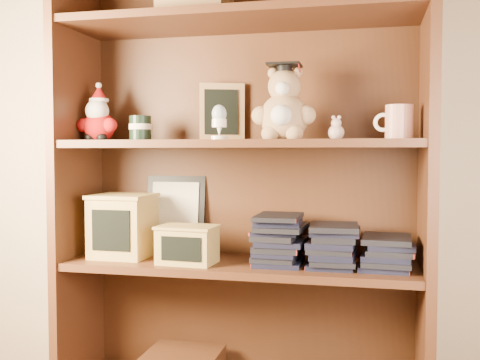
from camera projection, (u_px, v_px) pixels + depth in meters
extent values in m
cube|color=tan|center=(218.00, 59.00, 2.03)|extent=(3.00, 0.04, 2.50)
cube|color=#4C2815|center=(78.00, 184.00, 1.97)|extent=(0.03, 0.35, 1.60)
cube|color=#4C2815|center=(427.00, 189.00, 1.71)|extent=(0.03, 0.35, 1.60)
cube|color=#472513|center=(250.00, 183.00, 2.00)|extent=(1.20, 0.02, 1.60)
cube|color=#4C2815|center=(240.00, 20.00, 1.81)|extent=(1.14, 0.33, 0.02)
cube|color=#9E7547|center=(195.00, 0.00, 1.84)|extent=(0.22, 0.18, 0.12)
cube|color=#4C2815|center=(240.00, 265.00, 1.85)|extent=(1.14, 0.33, 0.02)
cube|color=#4C2815|center=(240.00, 144.00, 1.83)|extent=(1.14, 0.33, 0.02)
sphere|color=#A50F0F|center=(99.00, 127.00, 1.94)|extent=(0.11, 0.11, 0.11)
sphere|color=#A50F0F|center=(84.00, 125.00, 1.93)|extent=(0.05, 0.05, 0.05)
sphere|color=#A50F0F|center=(110.00, 125.00, 1.91)|extent=(0.05, 0.05, 0.05)
sphere|color=black|center=(90.00, 138.00, 1.92)|extent=(0.04, 0.04, 0.04)
sphere|color=black|center=(102.00, 138.00, 1.91)|extent=(0.04, 0.04, 0.04)
sphere|color=white|center=(97.00, 111.00, 1.92)|extent=(0.08, 0.08, 0.08)
sphere|color=#D8B293|center=(99.00, 106.00, 1.93)|extent=(0.06, 0.06, 0.06)
cone|color=#A50F0F|center=(99.00, 93.00, 1.93)|extent=(0.06, 0.06, 0.05)
sphere|color=white|center=(99.00, 85.00, 1.93)|extent=(0.02, 0.02, 0.02)
cylinder|color=white|center=(99.00, 100.00, 1.93)|extent=(0.07, 0.07, 0.01)
cylinder|color=black|center=(140.00, 128.00, 1.90)|extent=(0.07, 0.07, 0.08)
cylinder|color=beige|center=(140.00, 127.00, 1.90)|extent=(0.08, 0.08, 0.02)
cube|color=#9E7547|center=(222.00, 112.00, 1.96)|extent=(0.15, 0.07, 0.20)
cube|color=black|center=(221.00, 112.00, 1.94)|extent=(0.11, 0.05, 0.16)
cube|color=#9E7547|center=(225.00, 136.00, 1.99)|extent=(0.09, 0.09, 0.01)
cylinder|color=white|center=(219.00, 138.00, 1.77)|extent=(0.05, 0.05, 0.01)
cone|color=white|center=(219.00, 131.00, 1.77)|extent=(0.02, 0.02, 0.04)
cylinder|color=white|center=(219.00, 123.00, 1.76)|extent=(0.05, 0.05, 0.03)
ellipsoid|color=#A6B7CA|center=(219.00, 114.00, 1.76)|extent=(0.05, 0.05, 0.06)
sphere|color=tan|center=(284.00, 118.00, 1.79)|extent=(0.15, 0.15, 0.15)
sphere|color=white|center=(281.00, 115.00, 1.73)|extent=(0.07, 0.07, 0.07)
sphere|color=tan|center=(261.00, 116.00, 1.79)|extent=(0.06, 0.06, 0.06)
sphere|color=tan|center=(306.00, 115.00, 1.75)|extent=(0.06, 0.06, 0.06)
sphere|color=tan|center=(270.00, 133.00, 1.76)|extent=(0.06, 0.06, 0.06)
sphere|color=tan|center=(295.00, 133.00, 1.74)|extent=(0.06, 0.06, 0.06)
sphere|color=tan|center=(284.00, 86.00, 1.79)|extent=(0.11, 0.11, 0.11)
sphere|color=white|center=(282.00, 88.00, 1.75)|extent=(0.04, 0.04, 0.04)
sphere|color=tan|center=(273.00, 73.00, 1.80)|extent=(0.04, 0.04, 0.04)
sphere|color=tan|center=(297.00, 72.00, 1.79)|extent=(0.04, 0.04, 0.04)
cylinder|color=black|center=(285.00, 69.00, 1.78)|extent=(0.05, 0.05, 0.02)
cube|color=black|center=(285.00, 65.00, 1.78)|extent=(0.10, 0.10, 0.01)
cylinder|color=#A50F0F|center=(299.00, 67.00, 1.75)|extent=(0.00, 0.05, 0.03)
sphere|color=beige|center=(336.00, 133.00, 1.76)|extent=(0.05, 0.05, 0.05)
sphere|color=beige|center=(336.00, 123.00, 1.76)|extent=(0.03, 0.03, 0.03)
sphere|color=beige|center=(333.00, 117.00, 1.76)|extent=(0.01, 0.01, 0.01)
sphere|color=beige|center=(339.00, 117.00, 1.75)|extent=(0.01, 0.01, 0.01)
cylinder|color=silver|center=(399.00, 122.00, 1.71)|extent=(0.08, 0.08, 0.11)
torus|color=white|center=(383.00, 122.00, 1.72)|extent=(0.06, 0.01, 0.06)
cube|color=black|center=(176.00, 214.00, 2.04)|extent=(0.22, 0.05, 0.27)
cube|color=beige|center=(175.00, 214.00, 2.03)|extent=(0.18, 0.04, 0.23)
cube|color=#B19148|center=(123.00, 227.00, 1.94)|extent=(0.19, 0.19, 0.21)
cube|color=black|center=(111.00, 230.00, 1.84)|extent=(0.14, 0.01, 0.14)
cube|color=#B19148|center=(123.00, 196.00, 1.93)|extent=(0.20, 0.20, 0.01)
cube|color=#B19148|center=(187.00, 246.00, 1.82)|extent=(0.19, 0.14, 0.12)
cube|color=black|center=(181.00, 249.00, 1.76)|extent=(0.13, 0.01, 0.08)
cube|color=#B19148|center=(187.00, 227.00, 1.82)|extent=(0.20, 0.15, 0.01)
cube|color=black|center=(279.00, 261.00, 1.82)|extent=(0.14, 0.20, 0.02)
cube|color=black|center=(279.00, 256.00, 1.82)|extent=(0.14, 0.20, 0.02)
cube|color=black|center=(279.00, 251.00, 1.82)|extent=(0.14, 0.20, 0.02)
cube|color=black|center=(279.00, 246.00, 1.82)|extent=(0.14, 0.20, 0.02)
cube|color=black|center=(279.00, 241.00, 1.82)|extent=(0.14, 0.20, 0.02)
cube|color=black|center=(279.00, 237.00, 1.82)|extent=(0.14, 0.20, 0.02)
cube|color=black|center=(279.00, 232.00, 1.81)|extent=(0.14, 0.20, 0.02)
cube|color=black|center=(279.00, 227.00, 1.81)|extent=(0.14, 0.20, 0.02)
cube|color=black|center=(279.00, 222.00, 1.81)|extent=(0.14, 0.20, 0.02)
cube|color=black|center=(279.00, 217.00, 1.81)|extent=(0.14, 0.20, 0.02)
cube|color=black|center=(334.00, 263.00, 1.78)|extent=(0.14, 0.20, 0.02)
cube|color=black|center=(334.00, 258.00, 1.78)|extent=(0.14, 0.20, 0.02)
cube|color=black|center=(334.00, 253.00, 1.78)|extent=(0.14, 0.20, 0.02)
cube|color=black|center=(334.00, 248.00, 1.78)|extent=(0.14, 0.20, 0.02)
cube|color=black|center=(334.00, 243.00, 1.78)|extent=(0.14, 0.20, 0.02)
cube|color=black|center=(334.00, 238.00, 1.78)|extent=(0.14, 0.20, 0.02)
cube|color=black|center=(334.00, 233.00, 1.78)|extent=(0.14, 0.20, 0.02)
cube|color=black|center=(334.00, 228.00, 1.77)|extent=(0.14, 0.20, 0.02)
cube|color=black|center=(387.00, 266.00, 1.74)|extent=(0.14, 0.20, 0.02)
cube|color=black|center=(387.00, 261.00, 1.74)|extent=(0.14, 0.20, 0.02)
cube|color=black|center=(387.00, 256.00, 1.74)|extent=(0.14, 0.20, 0.02)
cube|color=black|center=(387.00, 250.00, 1.74)|extent=(0.14, 0.20, 0.02)
cube|color=black|center=(387.00, 245.00, 1.74)|extent=(0.14, 0.20, 0.02)
cube|color=black|center=(387.00, 240.00, 1.74)|extent=(0.14, 0.20, 0.02)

